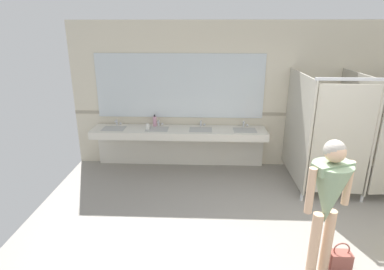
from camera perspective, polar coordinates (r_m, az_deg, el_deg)
wall_back at (r=6.28m, az=14.79°, el=6.72°), size 7.78×0.12×2.76m
wall_back_tile_band at (r=6.29m, az=14.66°, el=3.66°), size 7.78×0.01×0.06m
vanity_counter at (r=6.09m, az=-2.28°, el=-0.59°), size 3.27×0.57×0.93m
mirror_panel at (r=6.04m, az=-2.24°, el=8.77°), size 3.17×0.02×1.21m
bathroom_stalls at (r=5.82m, az=27.82°, el=0.63°), size 1.95×1.47×1.97m
person_standing at (r=3.61m, az=23.36°, el=-9.74°), size 0.53×0.52×1.59m
handbag at (r=4.22m, az=25.05°, el=-19.72°), size 0.24×0.14×0.36m
soap_dispenser at (r=6.13m, az=-6.72°, el=2.51°), size 0.07×0.07×0.22m
paper_cup at (r=5.95m, az=-7.98°, el=1.50°), size 0.07×0.07×0.11m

